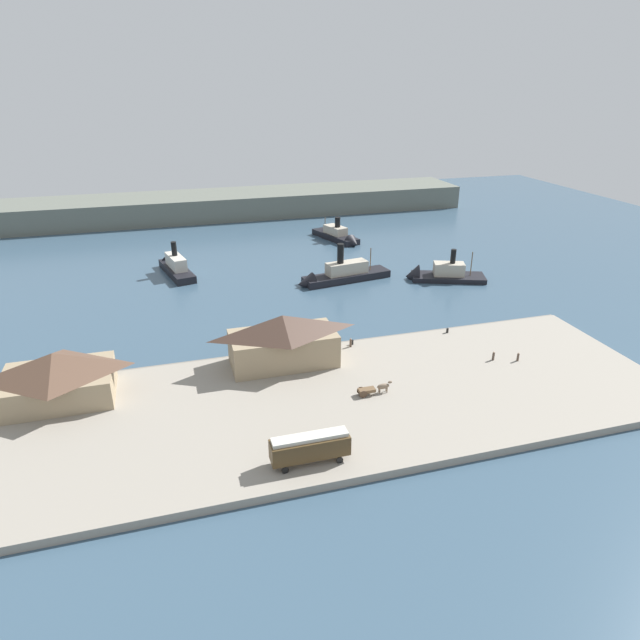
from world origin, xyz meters
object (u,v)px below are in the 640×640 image
at_px(horse_cart, 374,389).
at_px(mooring_post_east, 447,330).
at_px(street_tram, 310,446).
at_px(pedestrian_by_tram, 339,438).
at_px(pedestrian_near_east_shed, 351,343).
at_px(ferry_departing_north, 175,266).
at_px(ferry_shed_central_terminal, 57,376).
at_px(pedestrian_walking_west, 518,357).
at_px(ferry_moored_west, 436,275).
at_px(ferry_mid_harbor, 339,236).
at_px(pedestrian_walking_east, 493,356).
at_px(ferry_shed_customs_shed, 283,339).
at_px(mooring_post_center_east, 352,342).
at_px(ferry_approaching_east, 338,275).

distance_m(horse_cart, mooring_post_east, 27.47).
xyz_separation_m(street_tram, pedestrian_by_tram, (4.74, 2.72, -1.56)).
xyz_separation_m(pedestrian_near_east_shed, ferry_departing_north, (-28.50, 55.07, -0.22)).
bearing_deg(pedestrian_near_east_shed, ferry_shed_central_terminal, -174.74).
xyz_separation_m(pedestrian_walking_west, ferry_moored_west, (7.64, 44.86, -0.70)).
bearing_deg(ferry_shed_central_terminal, pedestrian_near_east_shed, 5.26).
relative_size(ferry_mid_harbor, ferry_departing_north, 1.03).
relative_size(street_tram, horse_cart, 1.82).
bearing_deg(ferry_mid_harbor, ferry_shed_central_terminal, -132.20).
height_order(pedestrian_walking_east, mooring_post_east, pedestrian_walking_east).
relative_size(pedestrian_walking_west, ferry_departing_north, 0.08).
distance_m(pedestrian_walking_east, mooring_post_east, 12.41).
distance_m(ferry_shed_central_terminal, pedestrian_near_east_shed, 48.25).
xyz_separation_m(pedestrian_walking_west, pedestrian_near_east_shed, (-25.84, 13.13, 0.06)).
distance_m(ferry_shed_customs_shed, pedestrian_walking_east, 36.28).
height_order(street_tram, horse_cart, street_tram).
bearing_deg(ferry_moored_west, mooring_post_center_east, -136.74).
height_order(pedestrian_walking_east, ferry_moored_west, ferry_moored_west).
bearing_deg(mooring_post_east, ferry_moored_west, 66.22).
relative_size(horse_cart, ferry_approaching_east, 0.22).
bearing_deg(mooring_post_center_east, ferry_shed_customs_shed, -165.41).
xyz_separation_m(street_tram, ferry_moored_west, (49.09, 61.12, -2.34)).
distance_m(street_tram, ferry_departing_north, 85.46).
height_order(street_tram, pedestrian_walking_west, street_tram).
xyz_separation_m(ferry_shed_customs_shed, ferry_departing_north, (-15.49, 57.83, -3.96)).
xyz_separation_m(ferry_shed_central_terminal, ferry_departing_north, (19.45, 59.48, -3.37)).
bearing_deg(ferry_shed_customs_shed, mooring_post_center_east, 14.59).
bearing_deg(pedestrian_by_tram, ferry_moored_west, 52.79).
height_order(ferry_shed_central_terminal, pedestrian_walking_west, ferry_shed_central_terminal).
bearing_deg(pedestrian_by_tram, mooring_post_east, 41.64).
height_order(ferry_shed_central_terminal, ferry_mid_harbor, ferry_shed_central_terminal).
distance_m(pedestrian_walking_east, ferry_departing_north, 83.67).
bearing_deg(mooring_post_center_east, ferry_departing_north, 118.19).
xyz_separation_m(ferry_shed_customs_shed, pedestrian_near_east_shed, (13.01, 2.76, -3.74)).
bearing_deg(mooring_post_center_east, pedestrian_near_east_shed, -127.32).
bearing_deg(pedestrian_walking_west, mooring_post_east, 114.10).
relative_size(pedestrian_walking_east, mooring_post_center_east, 1.82).
relative_size(street_tram, ferry_approaching_east, 0.41).
distance_m(street_tram, pedestrian_by_tram, 5.69).
relative_size(ferry_shed_central_terminal, ferry_approaching_east, 0.65).
bearing_deg(pedestrian_by_tram, ferry_shed_central_terminal, 149.03).
bearing_deg(pedestrian_walking_west, ferry_mid_harbor, 93.10).
xyz_separation_m(pedestrian_by_tram, ferry_departing_north, (-17.64, 81.74, -0.25)).
relative_size(horse_cart, ferry_mid_harbor, 0.27).
distance_m(pedestrian_walking_east, ferry_mid_harbor, 83.59).
height_order(ferry_shed_customs_shed, pedestrian_by_tram, ferry_shed_customs_shed).
xyz_separation_m(horse_cart, ferry_departing_north, (-26.58, 71.43, -0.38)).
bearing_deg(pedestrian_by_tram, ferry_approaching_east, 72.29).
xyz_separation_m(street_tram, ferry_approaching_east, (25.04, 66.28, -1.89)).
bearing_deg(ferry_shed_customs_shed, ferry_departing_north, 105.00).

